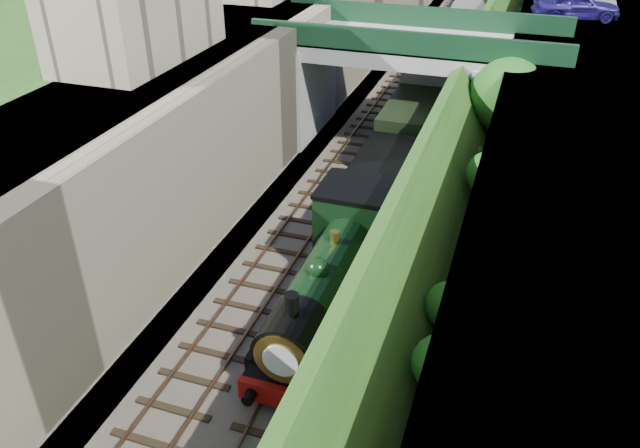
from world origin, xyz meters
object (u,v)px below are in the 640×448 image
(car_blue, at_px, (576,5))
(tender, at_px, (383,191))
(tree, at_px, (510,98))
(car_silver, at_px, (577,0))
(locomotive, at_px, (333,277))
(road_bridge, at_px, (419,78))

(car_blue, height_order, tender, car_blue)
(tree, bearing_deg, tender, -130.94)
(car_silver, height_order, tender, car_silver)
(locomotive, bearing_deg, car_silver, 73.64)
(tree, height_order, locomotive, tree)
(tree, height_order, car_silver, car_silver)
(road_bridge, bearing_deg, locomotive, -89.09)
(tender, bearing_deg, tree, 49.06)
(car_silver, bearing_deg, road_bridge, 120.65)
(road_bridge, distance_m, car_blue, 10.72)
(tree, relative_size, tender, 1.10)
(road_bridge, relative_size, car_blue, 3.34)
(road_bridge, bearing_deg, tree, -34.19)
(car_blue, relative_size, locomotive, 0.47)
(road_bridge, height_order, tender, road_bridge)
(tender, bearing_deg, car_silver, 67.48)
(tree, bearing_deg, road_bridge, 145.81)
(road_bridge, distance_m, car_silver, 12.22)
(car_silver, distance_m, locomotive, 26.79)
(road_bridge, relative_size, locomotive, 1.56)
(car_blue, xyz_separation_m, tender, (-7.32, -15.78, -5.45))
(tree, distance_m, car_blue, 10.94)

